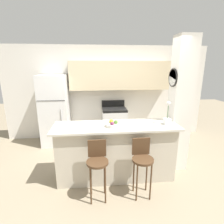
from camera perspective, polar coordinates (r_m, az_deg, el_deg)
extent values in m
plane|color=gray|center=(3.53, 1.24, -20.13)|extent=(14.00, 14.00, 0.00)
cube|color=white|center=(4.96, -1.58, 6.28)|extent=(5.60, 0.06, 2.55)
cube|color=beige|center=(4.76, 2.55, 11.84)|extent=(2.65, 0.32, 0.75)
cube|color=white|center=(4.78, 0.49, 9.39)|extent=(0.67, 0.28, 0.12)
cube|color=white|center=(3.57, 21.32, 1.77)|extent=(0.36, 0.32, 2.55)
cylinder|color=black|center=(3.41, 19.27, 10.54)|extent=(0.02, 0.33, 0.33)
cylinder|color=white|center=(3.41, 19.18, 10.55)|extent=(0.01, 0.29, 0.29)
cube|color=beige|center=(3.27, 1.29, -13.07)|extent=(2.07, 0.54, 0.98)
cube|color=beige|center=(3.06, 1.35, -4.64)|extent=(2.19, 0.66, 0.04)
cube|color=white|center=(4.82, -17.85, -2.82)|extent=(0.68, 0.68, 1.23)
cube|color=white|center=(4.64, -18.74, 7.85)|extent=(0.68, 0.68, 0.58)
cube|color=#333333|center=(4.35, -19.39, 3.50)|extent=(0.64, 0.01, 0.01)
cylinder|color=#B2B2B7|center=(4.43, -16.06, -3.41)|extent=(0.02, 0.02, 0.67)
cube|color=white|center=(4.85, 0.69, -4.28)|extent=(0.64, 0.59, 0.85)
cube|color=black|center=(4.72, 0.71, 0.93)|extent=(0.64, 0.59, 0.06)
cube|color=black|center=(4.96, 0.35, 2.93)|extent=(0.64, 0.04, 0.16)
cube|color=black|center=(4.56, 1.12, -5.02)|extent=(0.39, 0.01, 0.27)
cylinder|color=#4C331E|center=(2.71, -4.79, -16.05)|extent=(0.33, 0.33, 0.03)
cube|color=#4C331E|center=(2.75, -4.93, -11.73)|extent=(0.28, 0.02, 0.28)
cylinder|color=#4C331E|center=(2.80, -6.97, -22.99)|extent=(0.02, 0.02, 0.62)
cylinder|color=#4C331E|center=(2.81, -2.19, -22.85)|extent=(0.02, 0.02, 0.62)
cylinder|color=#4C331E|center=(2.98, -6.90, -20.43)|extent=(0.02, 0.02, 0.62)
cylinder|color=#4C331E|center=(2.98, -2.48, -20.30)|extent=(0.02, 0.02, 0.62)
cylinder|color=#4C331E|center=(2.80, 10.05, -15.12)|extent=(0.33, 0.33, 0.03)
cube|color=#4C331E|center=(2.84, 9.42, -10.97)|extent=(0.28, 0.02, 0.28)
cylinder|color=#4C331E|center=(2.87, 8.12, -22.05)|extent=(0.02, 0.02, 0.62)
cylinder|color=#4C331E|center=(2.92, 12.53, -21.51)|extent=(0.02, 0.02, 0.62)
cylinder|color=#4C331E|center=(3.04, 7.09, -19.65)|extent=(0.02, 0.02, 0.62)
cylinder|color=#4C331E|center=(3.09, 11.23, -19.20)|extent=(0.02, 0.02, 0.62)
cube|color=white|center=(3.24, 17.54, -2.96)|extent=(0.12, 0.12, 0.10)
cylinder|color=#386633|center=(3.19, 17.79, 0.11)|extent=(0.01, 0.01, 0.26)
sphere|color=white|center=(3.16, 18.00, 2.72)|extent=(0.07, 0.07, 0.07)
cylinder|color=silver|center=(2.99, 0.21, -4.29)|extent=(0.25, 0.25, 0.05)
sphere|color=#4C7F2D|center=(2.98, 1.25, -3.35)|extent=(0.07, 0.07, 0.07)
sphere|color=gold|center=(3.02, -0.20, -3.09)|extent=(0.07, 0.07, 0.07)
sphere|color=#7A2D56|center=(2.92, 0.05, -3.80)|extent=(0.06, 0.06, 0.06)
cylinder|color=#59595B|center=(4.66, -11.20, -8.55)|extent=(0.28, 0.28, 0.38)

